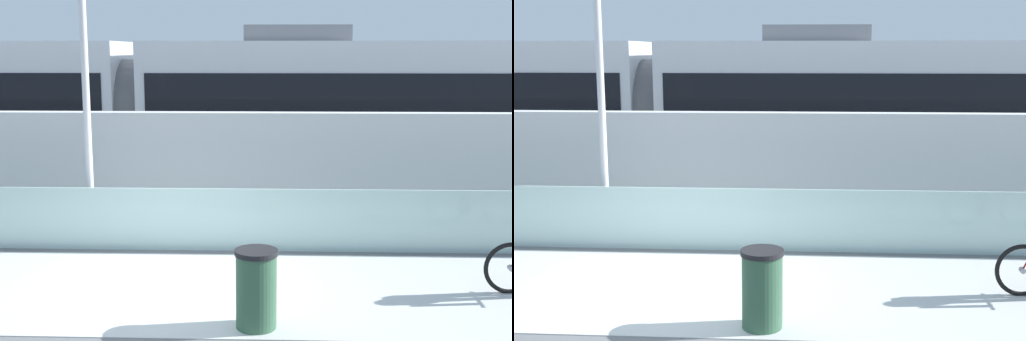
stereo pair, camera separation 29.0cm
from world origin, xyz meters
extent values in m
plane|color=slate|center=(0.00, 0.00, 0.00)|extent=(200.00, 200.00, 0.00)
cube|color=silver|center=(0.00, 0.00, 0.01)|extent=(32.00, 3.20, 0.01)
cube|color=silver|center=(0.00, 1.85, 0.52)|extent=(32.00, 0.05, 1.04)
cube|color=silver|center=(0.00, 3.65, 1.06)|extent=(32.00, 0.36, 2.11)
cube|color=#595654|center=(0.00, 6.13, 0.00)|extent=(32.00, 0.08, 0.01)
cube|color=#595654|center=(0.00, 7.57, 0.00)|extent=(32.00, 0.08, 0.01)
cube|color=#232326|center=(-3.99, 6.85, 0.36)|extent=(1.40, 1.88, 0.20)
cylinder|color=black|center=(-3.99, 6.13, 0.30)|extent=(0.60, 0.10, 0.60)
cylinder|color=black|center=(-3.99, 7.57, 0.30)|extent=(0.60, 0.10, 0.60)
cube|color=silver|center=(3.99, 6.85, 1.90)|extent=(11.00, 2.50, 3.10)
cube|color=black|center=(3.99, 6.85, 2.25)|extent=(10.56, 2.54, 1.04)
cube|color=#4C4C51|center=(3.99, 6.85, 0.53)|extent=(10.78, 2.53, 0.28)
cube|color=slate|center=(2.01, 6.85, 3.63)|extent=(2.40, 1.10, 0.36)
cube|color=#232326|center=(0.47, 6.85, 0.36)|extent=(1.40, 1.88, 0.20)
cylinder|color=black|center=(0.47, 6.13, 0.30)|extent=(0.60, 0.10, 0.60)
cylinder|color=black|center=(0.47, 7.57, 0.30)|extent=(0.60, 0.10, 0.60)
cylinder|color=#59595B|center=(-1.76, 6.85, 1.90)|extent=(0.60, 2.30, 2.30)
torus|color=black|center=(4.74, 0.00, 0.36)|extent=(0.72, 0.06, 0.72)
cylinder|color=#99999E|center=(4.74, 0.00, 0.36)|extent=(0.07, 0.10, 0.07)
cylinder|color=gray|center=(-1.55, 2.15, 0.10)|extent=(0.24, 0.24, 0.20)
cylinder|color=silver|center=(-1.55, 2.15, 2.20)|extent=(0.12, 0.12, 4.20)
cylinder|color=#33593F|center=(1.36, -1.25, 0.45)|extent=(0.48, 0.48, 0.90)
cylinder|color=black|center=(1.36, -1.25, 0.93)|extent=(0.51, 0.51, 0.06)
camera|label=1|loc=(1.62, -8.68, 3.24)|focal=46.72mm
camera|label=2|loc=(1.91, -8.67, 3.24)|focal=46.72mm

